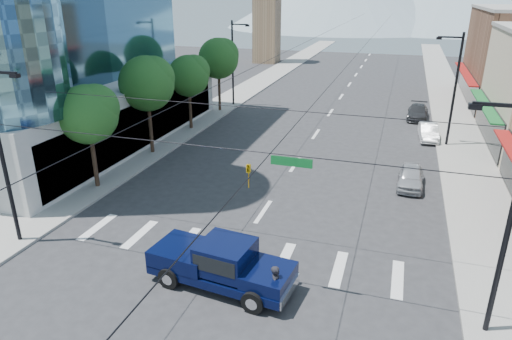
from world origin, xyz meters
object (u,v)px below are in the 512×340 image
object	(u,v)px
pedestrian	(276,287)
parked_car_near	(411,177)
pickup_truck	(221,263)
parked_car_mid	(428,132)
parked_car_far	(418,112)

from	to	relation	value
pedestrian	parked_car_near	distance (m)	15.19
pickup_truck	parked_car_mid	bearing A→B (deg)	76.22
pedestrian	parked_car_mid	world-z (taller)	pedestrian
parked_car_near	parked_car_far	size ratio (longest dim) A/B	0.85
parked_car_mid	pickup_truck	bearing A→B (deg)	-113.93
pedestrian	parked_car_mid	bearing A→B (deg)	-15.90
parked_car_mid	pedestrian	bearing A→B (deg)	-107.99
pedestrian	parked_car_far	distance (m)	32.60
pickup_truck	parked_car_near	world-z (taller)	pickup_truck
pedestrian	parked_car_near	bearing A→B (deg)	-21.10
pickup_truck	pedestrian	xyz separation A→B (m)	(2.63, -0.66, -0.18)
pedestrian	parked_car_near	xyz separation A→B (m)	(5.07, 14.32, -0.26)
parked_car_far	parked_car_near	bearing A→B (deg)	-89.25
parked_car_far	pedestrian	bearing A→B (deg)	-97.38
parked_car_near	parked_car_far	xyz separation A→B (m)	(0.57, 17.79, 0.01)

